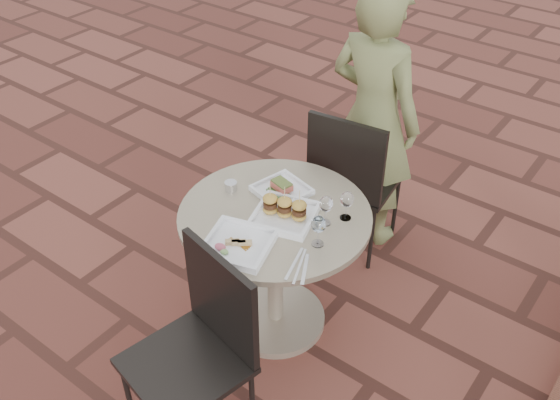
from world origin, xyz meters
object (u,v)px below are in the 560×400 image
Objects in this scene: chair_near at (202,338)px; plate_tuna at (238,244)px; plate_salmon at (282,189)px; plate_sliders at (285,211)px; cafe_table at (275,253)px; chair_far at (352,173)px; diner at (373,119)px.

chair_near is 2.68× the size of plate_tuna.
plate_sliders is (0.13, -0.15, 0.02)m from plate_salmon.
chair_near is at bearing -74.07° from plate_tuna.
plate_salmon reaches higher than cafe_table.
chair_near is at bearing 88.32° from chair_far.
chair_far is 3.34× the size of plate_salmon.
plate_sliders is (-0.06, 0.64, 0.22)m from chair_near.
plate_salmon is (-0.04, -0.80, -0.03)m from diner.
plate_sliders is at bearing 88.40° from chair_far.
chair_near is 2.78× the size of plate_sliders.
plate_sliders is at bearing 100.02° from diner.
chair_far is 1.00× the size of chair_near.
cafe_table is at bearing 96.63° from diner.
diner is 5.62× the size of plate_salmon.
diner is 1.23m from plate_tuna.
cafe_table is 0.65m from chair_near.
diner is at bearing -92.59° from chair_far.
plate_salmon is 0.80× the size of plate_tuna.
plate_sliders is (0.06, -0.00, 0.28)m from cafe_table.
diner reaches higher than plate_salmon.
cafe_table is 0.38m from plate_tuna.
chair_near is 0.42m from plate_tuna.
plate_tuna is at bearing 117.99° from chair_near.
chair_far is at bearing 107.63° from chair_near.
chair_far reaches higher than plate_tuna.
chair_near reaches higher than plate_salmon.
plate_sliders is at bearing -0.72° from cafe_table.
plate_sliders is at bearing 81.54° from plate_tuna.
diner is 4.51× the size of plate_tuna.
cafe_table is at bearing 83.93° from chair_far.
chair_far reaches higher than plate_salmon.
plate_sliders is 0.96× the size of plate_tuna.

